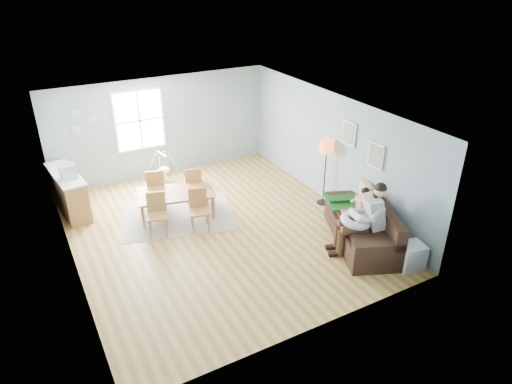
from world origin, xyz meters
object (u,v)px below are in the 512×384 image
monitor (68,171)px  baby_swing (164,170)px  chair_ne (193,183)px  counter (68,192)px  floor_lamp (327,152)px  chair_sw (157,211)px  storage_cube (410,256)px  toddler (359,204)px  chair_se (199,207)px  chair_nw (155,185)px  dining_table (177,204)px  father (365,216)px  sofa (364,228)px

monitor → baby_swing: monitor is taller
chair_ne → counter: 2.92m
floor_lamp → chair_sw: floor_lamp is taller
storage_cube → floor_lamp: bearing=87.9°
toddler → chair_sw: bearing=149.0°
storage_cube → chair_se: size_ratio=0.58×
storage_cube → counter: 7.73m
chair_sw → chair_nw: 1.24m
floor_lamp → chair_sw: size_ratio=1.75×
floor_lamp → counter: floor_lamp is taller
storage_cube → dining_table: dining_table is taller
floor_lamp → chair_sw: 4.11m
chair_se → counter: size_ratio=0.51×
storage_cube → chair_ne: bearing=120.2°
father → counter: bearing=136.9°
floor_lamp → chair_se: size_ratio=1.77×
chair_nw → monitor: bearing=167.5°
chair_nw → monitor: size_ratio=2.65×
floor_lamp → chair_nw: size_ratio=1.69×
chair_nw → chair_ne: 0.91m
monitor → storage_cube: bearing=-44.2°
monitor → dining_table: bearing=-28.4°
floor_lamp → baby_swing: bearing=135.3°
dining_table → chair_ne: bearing=50.9°
toddler → counter: toddler is taller
chair_se → baby_swing: size_ratio=0.97×
chair_se → chair_ne: 1.25m
chair_sw → counter: size_ratio=0.52×
storage_cube → chair_se: (-3.00, 3.35, 0.27)m
floor_lamp → chair_ne: bearing=150.0°
counter → chair_nw: bearing=-21.5°
monitor → toddler: bearing=-36.4°
baby_swing → chair_ne: bearing=-78.7°
toddler → storage_cube: toddler is taller
dining_table → chair_ne: size_ratio=1.87×
chair_se → monitor: (-2.34, 1.85, 0.62)m
chair_sw → father: bearing=-38.3°
chair_nw → baby_swing: bearing=63.5°
floor_lamp → storage_cube: 3.16m
sofa → chair_se: 3.59m
chair_sw → monitor: monitor is taller
chair_nw → counter: (-1.87, 0.74, -0.05)m
father → sofa: bearing=43.5°
chair_sw → storage_cube: bearing=-43.0°
chair_ne → counter: counter is taller
toddler → baby_swing: toddler is taller
chair_ne → baby_swing: bearing=101.3°
father → toddler: size_ratio=1.68×
floor_lamp → chair_sw: bearing=170.8°
chair_se → baby_swing: (0.07, 2.62, -0.16)m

